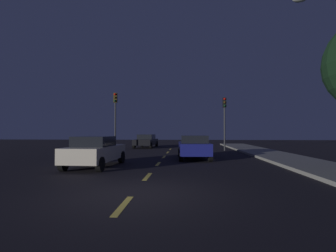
{
  "coord_description": "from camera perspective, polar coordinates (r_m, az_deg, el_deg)",
  "views": [
    {
      "loc": [
        1.41,
        -6.98,
        1.68
      ],
      "look_at": [
        0.06,
        13.31,
        2.15
      ],
      "focal_mm": 27.35,
      "sensor_mm": 36.0,
      "label": 1
    }
  ],
  "objects": [
    {
      "name": "car_stopped_ahead",
      "position": [
        16.15,
        5.75,
        -4.59
      ],
      "size": [
        2.06,
        4.29,
        1.46
      ],
      "color": "navy",
      "rests_on": "ground_plane"
    },
    {
      "name": "lane_stripe_fourth",
      "position": [
        17.32,
        -0.89,
        -6.87
      ],
      "size": [
        0.16,
        1.6,
        0.01
      ],
      "primitive_type": "cube",
      "color": "#EACC4C",
      "rests_on": "ground_plane"
    },
    {
      "name": "lane_stripe_second",
      "position": [
        9.83,
        -4.59,
        -11.14
      ],
      "size": [
        0.16,
        1.6,
        0.01
      ],
      "primitive_type": "cube",
      "color": "#EACC4C",
      "rests_on": "ground_plane"
    },
    {
      "name": "lane_stripe_third",
      "position": [
        13.56,
        -2.22,
        -8.42
      ],
      "size": [
        0.16,
        1.6,
        0.01
      ],
      "primitive_type": "cube",
      "color": "#EACC4C",
      "rests_on": "ground_plane"
    },
    {
      "name": "lane_stripe_fifth",
      "position": [
        21.1,
        -0.03,
        -5.87
      ],
      "size": [
        0.16,
        1.6,
        0.01
      ],
      "primitive_type": "cube",
      "color": "#EACC4C",
      "rests_on": "ground_plane"
    },
    {
      "name": "traffic_signal_left",
      "position": [
        24.18,
        -11.67,
        3.47
      ],
      "size": [
        0.32,
        0.38,
        5.29
      ],
      "color": "#2D2D30",
      "rests_on": "ground_plane"
    },
    {
      "name": "ground_plane",
      "position": [
        14.16,
        -1.96,
        -8.14
      ],
      "size": [
        80.0,
        80.0,
        0.0
      ],
      "primitive_type": "plane",
      "color": "black"
    },
    {
      "name": "car_oncoming_far",
      "position": [
        27.62,
        -4.9,
        -3.29
      ],
      "size": [
        2.2,
        4.6,
        1.4
      ],
      "color": "black",
      "rests_on": "ground_plane"
    },
    {
      "name": "car_adjacent_lane",
      "position": [
        12.86,
        -15.85,
        -5.39
      ],
      "size": [
        2.0,
        4.29,
        1.47
      ],
      "color": "beige",
      "rests_on": "ground_plane"
    },
    {
      "name": "lane_stripe_sixth",
      "position": [
        24.88,
        0.56,
        -5.18
      ],
      "size": [
        0.16,
        1.6,
        0.01
      ],
      "primitive_type": "cube",
      "color": "#EACC4C",
      "rests_on": "ground_plane"
    },
    {
      "name": "sidewalk_curb_right",
      "position": [
        15.34,
        27.41,
        -7.18
      ],
      "size": [
        3.0,
        40.0,
        0.15
      ],
      "primitive_type": "cube",
      "color": "gray",
      "rests_on": "ground_plane"
    },
    {
      "name": "traffic_signal_right",
      "position": [
        23.55,
        12.48,
        2.79
      ],
      "size": [
        0.32,
        0.38,
        4.78
      ],
      "color": "#2D2D30",
      "rests_on": "ground_plane"
    },
    {
      "name": "street_lamp_right",
      "position": [
        12.53,
        33.38,
        11.44
      ],
      "size": [
        2.09,
        0.36,
        7.3
      ],
      "color": "#4C4C51",
      "rests_on": "ground_plane"
    },
    {
      "name": "lane_stripe_nearest",
      "position": [
        6.19,
        -9.97,
        -17.04
      ],
      "size": [
        0.16,
        1.6,
        0.01
      ],
      "primitive_type": "cube",
      "color": "#EACC4C",
      "rests_on": "ground_plane"
    }
  ]
}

